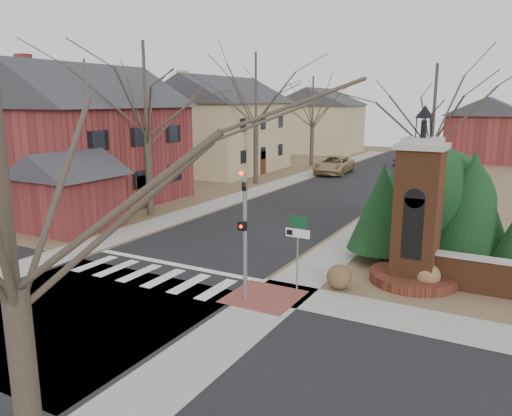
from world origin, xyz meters
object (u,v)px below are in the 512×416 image
Objects in this scene: traffic_signal_pole at (245,225)px; brick_gate_monument at (417,226)px; sign_post at (297,239)px; distant_car at (407,160)px; pickup_truck at (334,165)px.

traffic_signal_pole is 0.69× the size of brick_gate_monument.
brick_gate_monument is at bearing 41.42° from sign_post.
traffic_signal_pole is 37.88m from distant_car.
distant_car is at bearing 94.09° from traffic_signal_pole.
distant_car is at bearing 55.03° from pickup_truck.
sign_post is at bearing -75.92° from pickup_truck.
sign_post reaches higher than pickup_truck.
sign_post is 29.69m from pickup_truck.
brick_gate_monument reaches higher than traffic_signal_pole.
traffic_signal_pole reaches higher than distant_car.
sign_post is 4.55m from brick_gate_monument.
sign_post is 0.47× the size of pickup_truck.
traffic_signal_pole is at bearing -132.43° from sign_post.
distant_car is (-3.99, 36.32, -1.27)m from sign_post.
traffic_signal_pole is at bearing -79.01° from pickup_truck.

